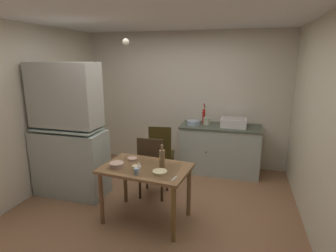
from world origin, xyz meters
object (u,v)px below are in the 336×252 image
(glass_bottle, at_px, (162,158))
(chair_by_counter, at_px, (161,151))
(dining_table, at_px, (146,175))
(teacup_cream, at_px, (135,168))
(mixing_bowl_counter, at_px, (193,123))
(chair_far_side, at_px, (152,166))
(sink_basin, at_px, (234,122))
(hutch_cabinet, at_px, (68,135))
(hand_pump, at_px, (204,115))
(serving_bowl_wide, at_px, (160,172))

(glass_bottle, bearing_deg, chair_by_counter, 107.67)
(dining_table, xyz_separation_m, teacup_cream, (-0.09, -0.13, 0.13))
(mixing_bowl_counter, xyz_separation_m, glass_bottle, (-0.08, -1.71, -0.07))
(chair_far_side, relative_size, glass_bottle, 3.31)
(sink_basin, bearing_deg, glass_bottle, -114.28)
(hutch_cabinet, distance_m, chair_by_counter, 1.53)
(chair_far_side, xyz_separation_m, glass_bottle, (0.31, -0.52, 0.35))
(hutch_cabinet, bearing_deg, chair_by_counter, 36.64)
(dining_table, bearing_deg, chair_far_side, 100.82)
(chair_by_counter, distance_m, teacup_cream, 1.40)
(chair_by_counter, bearing_deg, hand_pump, 44.62)
(hutch_cabinet, distance_m, glass_bottle, 1.59)
(chair_far_side, distance_m, serving_bowl_wide, 0.83)
(hand_pump, bearing_deg, hutch_cabinet, -140.36)
(teacup_cream, bearing_deg, mixing_bowl_counter, 79.06)
(hutch_cabinet, bearing_deg, hand_pump, 39.64)
(sink_basin, height_order, chair_far_side, sink_basin)
(hutch_cabinet, relative_size, serving_bowl_wide, 11.43)
(chair_far_side, xyz_separation_m, teacup_cream, (0.03, -0.71, 0.26))
(chair_far_side, xyz_separation_m, serving_bowl_wide, (0.34, -0.72, 0.24))
(mixing_bowl_counter, relative_size, dining_table, 0.20)
(hutch_cabinet, bearing_deg, chair_far_side, 9.86)
(glass_bottle, bearing_deg, serving_bowl_wide, -80.89)
(serving_bowl_wide, bearing_deg, sink_basin, 68.72)
(serving_bowl_wide, distance_m, glass_bottle, 0.22)
(sink_basin, xyz_separation_m, glass_bottle, (-0.79, -1.76, -0.10))
(mixing_bowl_counter, bearing_deg, teacup_cream, -100.94)
(mixing_bowl_counter, height_order, chair_by_counter, chair_by_counter)
(hand_pump, relative_size, chair_by_counter, 0.40)
(chair_by_counter, distance_m, serving_bowl_wide, 1.46)
(hand_pump, bearing_deg, serving_bowl_wide, -96.33)
(chair_by_counter, xyz_separation_m, glass_bottle, (0.38, -1.18, 0.35))
(chair_far_side, distance_m, teacup_cream, 0.76)
(mixing_bowl_counter, relative_size, chair_far_side, 0.25)
(hutch_cabinet, bearing_deg, teacup_cream, -21.20)
(hutch_cabinet, distance_m, dining_table, 1.44)
(dining_table, relative_size, teacup_cream, 14.16)
(hutch_cabinet, xyz_separation_m, teacup_cream, (1.27, -0.49, -0.18))
(teacup_cream, bearing_deg, hand_pump, 74.87)
(chair_by_counter, bearing_deg, teacup_cream, -86.17)
(chair_far_side, bearing_deg, dining_table, -79.18)
(chair_by_counter, bearing_deg, mixing_bowl_counter, 48.98)
(serving_bowl_wide, bearing_deg, teacup_cream, 178.31)
(hutch_cabinet, height_order, chair_by_counter, hutch_cabinet)
(mixing_bowl_counter, bearing_deg, hand_pump, 28.96)
(dining_table, relative_size, chair_far_side, 1.21)
(hutch_cabinet, xyz_separation_m, dining_table, (1.36, -0.37, -0.31))
(dining_table, bearing_deg, mixing_bowl_counter, 81.01)
(dining_table, xyz_separation_m, glass_bottle, (0.20, 0.06, 0.22))
(dining_table, relative_size, glass_bottle, 3.99)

